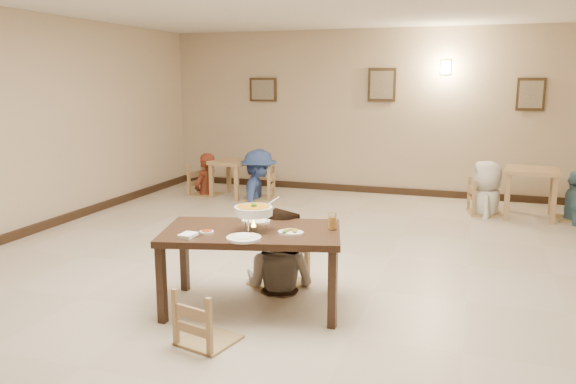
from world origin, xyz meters
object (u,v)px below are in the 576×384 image
(chair_near, at_px, (207,290))
(drink_glass, at_px, (332,222))
(bg_diner_a, at_px, (205,153))
(bg_chair_ll, at_px, (205,167))
(bg_chair_lr, at_px, (258,169))
(bg_table_left, at_px, (232,168))
(bg_chair_rl, at_px, (487,181))
(bg_diner_b, at_px, (258,149))
(main_table, at_px, (252,238))
(chair_far, at_px, (279,237))
(main_diner, at_px, (280,208))
(bg_table_right, at_px, (531,178))
(bg_chair_rr, at_px, (576,188))
(curry_warmer, at_px, (253,211))
(bg_diner_c, at_px, (489,161))

(chair_near, xyz_separation_m, drink_glass, (0.77, 1.01, 0.38))
(bg_diner_a, bearing_deg, drink_glass, 49.21)
(bg_chair_ll, bearing_deg, bg_diner_a, 102.09)
(bg_chair_lr, distance_m, bg_diner_a, 1.07)
(drink_glass, distance_m, bg_diner_a, 5.52)
(bg_table_left, xyz_separation_m, bg_chair_rl, (4.35, 0.04, -0.01))
(bg_diner_b, bearing_deg, bg_chair_lr, 14.40)
(chair_near, xyz_separation_m, bg_chair_lr, (-1.66, 5.33, 0.09))
(drink_glass, relative_size, bg_chair_rl, 0.14)
(bg_table_left, height_order, bg_chair_ll, bg_chair_ll)
(main_table, height_order, chair_far, chair_far)
(drink_glass, bearing_deg, main_diner, 152.12)
(bg_chair_lr, bearing_deg, main_table, 12.76)
(bg_table_left, xyz_separation_m, bg_chair_ll, (-0.52, -0.05, -0.01))
(bg_table_right, bearing_deg, main_table, -120.64)
(bg_chair_lr, bearing_deg, bg_table_left, -101.96)
(bg_chair_rl, relative_size, bg_diner_b, 0.59)
(main_diner, relative_size, bg_diner_b, 0.94)
(bg_chair_rl, xyz_separation_m, bg_chair_rr, (1.27, 0.01, -0.02))
(bg_chair_rl, height_order, bg_diner_a, bg_diner_a)
(drink_glass, distance_m, bg_table_left, 5.26)
(chair_far, height_order, chair_near, chair_far)
(bg_table_right, bearing_deg, chair_far, -124.28)
(bg_table_left, bearing_deg, chair_far, -59.93)
(chair_far, relative_size, curry_warmer, 2.66)
(bg_diner_a, bearing_deg, bg_table_right, 101.07)
(main_diner, height_order, bg_table_right, main_diner)
(curry_warmer, xyz_separation_m, drink_glass, (0.66, 0.27, -0.11))
(chair_near, distance_m, bg_table_right, 6.07)
(main_table, bearing_deg, bg_chair_lr, 96.47)
(curry_warmer, distance_m, drink_glass, 0.72)
(main_table, xyz_separation_m, main_diner, (0.07, 0.58, 0.16))
(chair_near, distance_m, curry_warmer, 0.90)
(bg_table_left, relative_size, bg_chair_rl, 0.74)
(main_diner, xyz_separation_m, bg_table_right, (2.67, 4.04, -0.21))
(bg_table_right, relative_size, bg_diner_a, 0.52)
(bg_diner_a, relative_size, bg_diner_b, 0.87)
(drink_glass, height_order, bg_diner_b, bg_diner_b)
(curry_warmer, height_order, bg_chair_lr, bg_chair_lr)
(drink_glass, height_order, bg_diner_a, bg_diner_a)
(main_diner, height_order, bg_chair_rl, main_diner)
(bg_chair_ll, relative_size, bg_diner_b, 0.59)
(bg_chair_ll, height_order, bg_diner_b, bg_diner_b)
(bg_diner_b, bearing_deg, bg_diner_a, 78.54)
(bg_chair_rr, distance_m, bg_diner_c, 1.31)
(bg_diner_b, bearing_deg, drink_glass, -162.85)
(main_diner, xyz_separation_m, drink_glass, (0.62, -0.33, -0.01))
(main_diner, xyz_separation_m, bg_chair_rl, (2.03, 4.06, -0.31))
(curry_warmer, bearing_deg, chair_far, 89.62)
(bg_chair_ll, bearing_deg, chair_near, -140.99)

